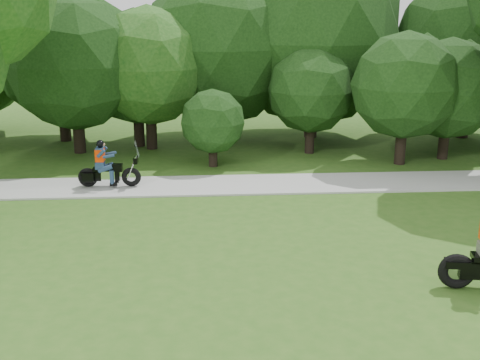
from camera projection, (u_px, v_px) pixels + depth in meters
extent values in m
plane|color=#305C1A|center=(324.00, 300.00, 11.81)|extent=(100.00, 100.00, 0.00)
cube|color=#ABABA5|center=(274.00, 184.00, 19.47)|extent=(60.00, 2.20, 0.06)
cylinder|color=black|center=(463.00, 117.00, 26.38)|extent=(0.53, 0.53, 1.80)
sphere|color=black|center=(471.00, 46.00, 25.54)|extent=(6.59, 6.59, 6.59)
cylinder|color=black|center=(310.00, 136.00, 23.57)|extent=(0.37, 0.37, 1.39)
sphere|color=black|center=(311.00, 90.00, 23.07)|extent=(3.40, 3.40, 3.40)
cylinder|color=black|center=(311.00, 117.00, 26.44)|extent=(0.56, 0.56, 1.80)
sphere|color=black|center=(313.00, 41.00, 25.54)|extent=(7.29, 7.29, 7.29)
cylinder|color=black|center=(79.00, 130.00, 23.57)|extent=(0.46, 0.46, 1.80)
sphere|color=black|center=(74.00, 64.00, 22.86)|extent=(5.17, 5.17, 5.17)
cylinder|color=black|center=(139.00, 125.00, 24.72)|extent=(0.43, 0.43, 1.73)
sphere|color=black|center=(136.00, 67.00, 24.06)|extent=(4.63, 4.63, 4.63)
cylinder|color=black|center=(65.00, 120.00, 25.70)|extent=(0.47, 0.47, 1.80)
sphere|color=black|center=(59.00, 57.00, 24.96)|extent=(5.42, 5.42, 5.42)
cylinder|color=black|center=(213.00, 154.00, 21.64)|extent=(0.32, 0.32, 0.89)
sphere|color=black|center=(213.00, 121.00, 21.30)|extent=(2.33, 2.33, 2.33)
cylinder|color=black|center=(222.00, 118.00, 26.06)|extent=(0.53, 0.53, 1.80)
sphere|color=black|center=(221.00, 46.00, 25.22)|extent=(6.64, 6.64, 6.64)
cylinder|color=black|center=(401.00, 142.00, 21.87)|extent=(0.39, 0.39, 1.61)
sphere|color=black|center=(405.00, 86.00, 21.30)|extent=(3.86, 3.86, 3.86)
cylinder|color=black|center=(151.00, 127.00, 24.22)|extent=(0.43, 0.43, 1.80)
sphere|color=#194C15|center=(149.00, 66.00, 23.55)|extent=(4.70, 4.70, 4.70)
cylinder|color=black|center=(444.00, 140.00, 22.66)|extent=(0.39, 0.39, 1.43)
sphere|color=black|center=(449.00, 89.00, 22.13)|extent=(3.77, 3.77, 3.77)
torus|color=black|center=(457.00, 271.00, 12.22)|extent=(0.78, 0.35, 0.75)
torus|color=black|center=(88.00, 177.00, 18.98)|extent=(0.62, 0.19, 0.62)
torus|color=black|center=(131.00, 177.00, 19.04)|extent=(0.62, 0.19, 0.62)
cube|color=black|center=(104.00, 176.00, 18.99)|extent=(0.99, 0.24, 0.28)
cube|color=silver|center=(109.00, 176.00, 19.00)|extent=(0.43, 0.31, 0.35)
cube|color=black|center=(115.00, 168.00, 18.93)|extent=(0.46, 0.28, 0.23)
cube|color=black|center=(100.00, 169.00, 18.92)|extent=(0.46, 0.29, 0.09)
cylinder|color=silver|center=(132.00, 168.00, 18.95)|extent=(0.35, 0.05, 0.79)
cylinder|color=silver|center=(136.00, 156.00, 18.85)|extent=(0.05, 0.56, 0.03)
cube|color=black|center=(88.00, 178.00, 18.78)|extent=(0.37, 0.12, 0.30)
cube|color=black|center=(90.00, 174.00, 19.16)|extent=(0.37, 0.12, 0.30)
cube|color=navy|center=(100.00, 165.00, 18.89)|extent=(0.27, 0.34, 0.21)
cube|color=navy|center=(100.00, 155.00, 18.80)|extent=(0.24, 0.38, 0.49)
cube|color=#F83704|center=(100.00, 155.00, 18.80)|extent=(0.27, 0.41, 0.39)
sphere|color=black|center=(100.00, 144.00, 18.70)|extent=(0.25, 0.25, 0.25)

